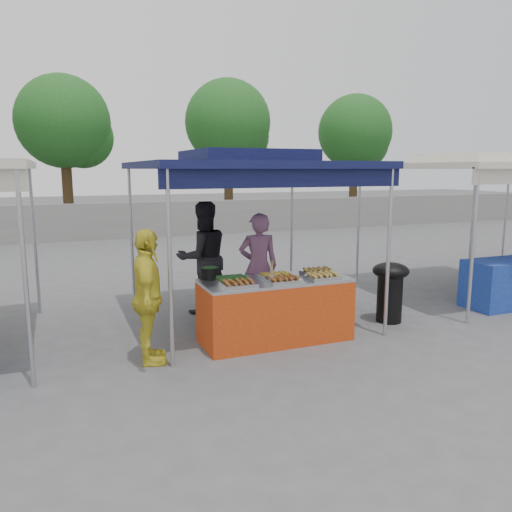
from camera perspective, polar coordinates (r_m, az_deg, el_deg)
name	(u,v)px	position (r m, az deg, el deg)	size (l,w,h in m)	color
ground_plane	(272,338)	(6.98, 1.87, -9.32)	(80.00, 80.00, 0.00)	#535355
back_wall	(141,220)	(17.31, -13.02, 4.03)	(40.00, 0.25, 1.20)	slate
main_canopy	(247,164)	(7.48, -1.08, 10.46)	(3.20, 3.20, 2.57)	#ADADB4
neighbor_stall_right	(493,209)	(9.77, 25.46, 4.86)	(3.20, 3.20, 2.57)	#ADADB4
tree_1	(68,126)	(19.22, -20.69, 13.72)	(3.32, 3.22, 5.54)	#3C2B17
tree_2	(231,127)	(20.43, -2.87, 14.56)	(3.44, 3.37, 5.79)	#3C2B17
tree_3	(357,135)	(22.95, 11.48, 13.38)	(3.30, 3.21, 5.51)	#3C2B17
vendor_table	(275,310)	(6.76, 2.23, -6.18)	(2.00, 0.80, 0.85)	#B33810
food_tray_fl	(239,284)	(6.21, -1.98, -3.26)	(0.42, 0.30, 0.07)	#B9B9BD
food_tray_fm	(283,280)	(6.44, 3.13, -2.79)	(0.42, 0.30, 0.07)	#B9B9BD
food_tray_fr	(323,277)	(6.70, 7.64, -2.36)	(0.42, 0.30, 0.07)	#B9B9BD
food_tray_bl	(232,280)	(6.48, -2.78, -2.70)	(0.42, 0.30, 0.07)	#B9B9BD
food_tray_bm	(275,275)	(6.75, 2.20, -2.19)	(0.42, 0.30, 0.07)	#B9B9BD
food_tray_br	(317,272)	(6.99, 7.03, -1.83)	(0.42, 0.30, 0.07)	#B9B9BD
cooking_pot	(210,273)	(6.69, -5.32, -1.95)	(0.26, 0.26, 0.15)	black
skewer_cup	(272,279)	(6.41, 1.79, -2.68)	(0.08, 0.08, 0.10)	#ADADB4
wok_burner	(390,287)	(7.81, 15.07, -3.40)	(0.55, 0.55, 0.92)	black
crate_left	(235,317)	(7.39, -2.36, -6.94)	(0.53, 0.37, 0.32)	#122796
crate_right	(271,316)	(7.42, 1.69, -6.84)	(0.53, 0.37, 0.32)	#122796
crate_stacked	(271,295)	(7.34, 1.71, -4.46)	(0.53, 0.37, 0.32)	#122796
vendor_woman	(258,267)	(7.63, 0.27, -1.22)	(0.60, 0.39, 1.65)	#7F5071
helper_man	(203,258)	(8.00, -6.04, -0.20)	(0.87, 0.68, 1.80)	black
customer_person	(148,297)	(6.01, -12.25, -4.64)	(0.95, 0.40, 1.62)	gold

